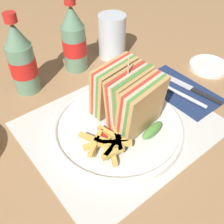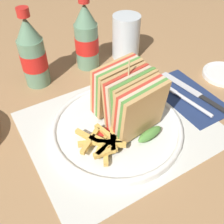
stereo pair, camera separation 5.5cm
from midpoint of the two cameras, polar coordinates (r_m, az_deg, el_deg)
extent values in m
plane|color=#9E754C|center=(0.59, 5.78, -2.65)|extent=(4.00, 4.00, 0.00)
cube|color=silver|center=(0.58, 4.35, -2.93)|extent=(0.39, 0.33, 0.00)
cylinder|color=white|center=(0.56, 3.86, -3.77)|extent=(0.28, 0.28, 0.01)
torus|color=white|center=(0.56, 3.89, -3.28)|extent=(0.28, 0.28, 0.01)
cube|color=tan|center=(0.50, 10.64, -0.35)|extent=(0.11, 0.03, 0.11)
cube|color=#518E3D|center=(0.51, 9.98, 0.06)|extent=(0.11, 0.03, 0.11)
cube|color=beige|center=(0.51, 9.33, 0.47)|extent=(0.11, 0.03, 0.11)
cube|color=red|center=(0.52, 8.69, 0.87)|extent=(0.11, 0.03, 0.11)
cube|color=tan|center=(0.52, 8.06, 1.26)|extent=(0.11, 0.03, 0.11)
ellipsoid|color=#518E3D|center=(0.53, 11.19, -4.89)|extent=(0.06, 0.03, 0.02)
cube|color=tan|center=(0.53, 8.43, 1.64)|extent=(0.11, 0.03, 0.11)
cube|color=#518E3D|center=(0.53, 7.83, 2.14)|extent=(0.11, 0.03, 0.11)
cube|color=beige|center=(0.53, 7.24, 2.63)|extent=(0.11, 0.03, 0.11)
cube|color=red|center=(0.54, 6.65, 3.11)|extent=(0.11, 0.03, 0.11)
cube|color=tan|center=(0.54, 6.07, 3.59)|extent=(0.11, 0.03, 0.11)
ellipsoid|color=#518E3D|center=(0.55, 8.34, -2.05)|extent=(0.06, 0.03, 0.02)
cube|color=tan|center=(0.55, 4.99, 4.96)|extent=(0.11, 0.03, 0.11)
cube|color=#518E3D|center=(0.56, 4.43, 5.30)|extent=(0.11, 0.03, 0.11)
cube|color=beige|center=(0.56, 3.88, 5.62)|extent=(0.11, 0.03, 0.11)
cube|color=red|center=(0.57, 3.34, 5.94)|extent=(0.11, 0.03, 0.11)
cube|color=tan|center=(0.57, 2.81, 6.25)|extent=(0.11, 0.03, 0.11)
ellipsoid|color=#518E3D|center=(0.58, 5.73, 0.57)|extent=(0.06, 0.03, 0.02)
cylinder|color=tan|center=(0.52, 7.01, 4.32)|extent=(0.00, 0.00, 0.14)
cube|color=gold|center=(0.50, 1.81, -9.09)|extent=(0.03, 0.05, 0.01)
cube|color=gold|center=(0.51, 1.22, -6.84)|extent=(0.01, 0.05, 0.01)
cube|color=gold|center=(0.51, -1.39, -6.87)|extent=(0.05, 0.03, 0.01)
cube|color=gold|center=(0.51, 0.84, -7.24)|extent=(0.05, 0.05, 0.01)
cube|color=gold|center=(0.52, 1.64, -4.75)|extent=(0.02, 0.06, 0.01)
cube|color=gold|center=(0.50, 1.99, -7.50)|extent=(0.06, 0.03, 0.01)
cube|color=gold|center=(0.49, 1.84, -8.97)|extent=(0.05, 0.02, 0.01)
cube|color=gold|center=(0.51, 3.24, -5.73)|extent=(0.04, 0.07, 0.01)
cube|color=gold|center=(0.50, 1.33, -6.68)|extent=(0.03, 0.05, 0.01)
cube|color=gold|center=(0.50, 2.33, -7.50)|extent=(0.06, 0.03, 0.01)
cube|color=gold|center=(0.51, -1.63, -6.41)|extent=(0.06, 0.05, 0.01)
cube|color=gold|center=(0.51, -1.77, -5.85)|extent=(0.04, 0.07, 0.01)
cube|color=gold|center=(0.50, 2.44, -6.92)|extent=(0.06, 0.05, 0.01)
cube|color=gold|center=(0.50, 2.63, -6.76)|extent=(0.05, 0.03, 0.01)
ellipsoid|color=maroon|center=(0.53, 0.81, -4.75)|extent=(0.03, 0.03, 0.01)
cube|color=navy|center=(0.69, 18.32, 3.28)|extent=(0.12, 0.20, 0.00)
cylinder|color=silver|center=(0.66, 19.63, 1.53)|extent=(0.02, 0.11, 0.01)
cylinder|color=silver|center=(0.69, 13.46, 5.28)|extent=(0.01, 0.07, 0.00)
cylinder|color=silver|center=(0.69, 13.68, 5.40)|extent=(0.01, 0.07, 0.00)
cylinder|color=silver|center=(0.69, 13.90, 5.52)|extent=(0.01, 0.07, 0.00)
cylinder|color=silver|center=(0.70, 14.11, 5.64)|extent=(0.01, 0.07, 0.00)
cube|color=black|center=(0.68, 23.65, 1.37)|extent=(0.02, 0.08, 0.00)
cube|color=silver|center=(0.71, 16.97, 5.76)|extent=(0.03, 0.13, 0.00)
cylinder|color=slate|center=(0.69, -14.29, 10.35)|extent=(0.06, 0.06, 0.12)
cylinder|color=red|center=(0.68, -14.38, 10.78)|extent=(0.06, 0.06, 0.04)
cone|color=slate|center=(0.64, -15.69, 17.03)|extent=(0.06, 0.06, 0.06)
cylinder|color=red|center=(0.63, -16.37, 20.09)|extent=(0.03, 0.03, 0.02)
cylinder|color=slate|center=(0.74, -3.26, 14.07)|extent=(0.06, 0.06, 0.12)
cylinder|color=red|center=(0.73, -3.28, 14.49)|extent=(0.06, 0.06, 0.04)
cone|color=slate|center=(0.70, -3.57, 20.50)|extent=(0.06, 0.06, 0.06)
cylinder|color=silver|center=(0.78, 5.16, 15.88)|extent=(0.08, 0.08, 0.13)
cylinder|color=white|center=(0.79, 24.89, 7.35)|extent=(0.11, 0.11, 0.01)
torus|color=white|center=(0.79, 24.99, 7.64)|extent=(0.11, 0.11, 0.01)
camera|label=1|loc=(0.03, -87.13, 2.67)|focal=42.00mm
camera|label=2|loc=(0.03, 92.87, -2.67)|focal=42.00mm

